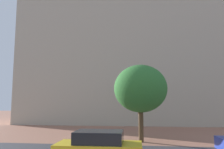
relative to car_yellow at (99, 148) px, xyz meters
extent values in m
cube|color=#B2A893|center=(-0.37, 22.11, 8.67)|extent=(28.51, 10.11, 18.86)
cube|color=#B2A893|center=(0.89, 22.11, 16.73)|extent=(4.96, 4.96, 34.96)
cylinder|color=#B2A893|center=(-13.13, 18.56, 9.82)|extent=(2.80, 2.80, 21.15)
cylinder|color=#B2A893|center=(12.38, 18.56, 10.40)|extent=(2.80, 2.80, 22.30)
cube|color=black|center=(0.00, 0.00, 0.55)|extent=(2.32, 1.63, 0.57)
cylinder|color=#4C3823|center=(2.16, 6.36, 0.44)|extent=(0.38, 0.38, 2.39)
ellipsoid|color=#2D6B2D|center=(2.16, 6.36, 3.27)|extent=(4.09, 4.09, 3.68)
camera|label=1|loc=(1.83, -10.99, 2.24)|focal=35.71mm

